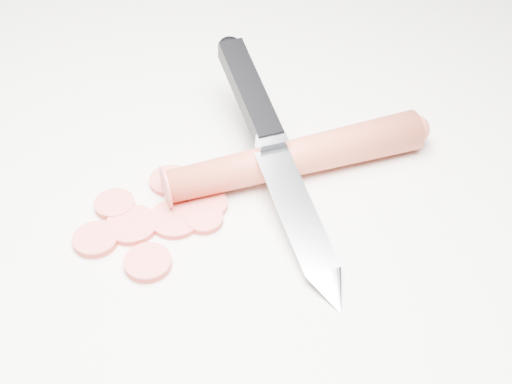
# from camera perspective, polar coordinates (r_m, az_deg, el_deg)

# --- Properties ---
(ground) EXTENTS (2.40, 2.40, 0.00)m
(ground) POSITION_cam_1_polar(r_m,az_deg,el_deg) (0.61, -5.28, 1.19)
(ground) COLOR silver
(ground) RESTS_ON ground
(carrot) EXTENTS (0.20, 0.16, 0.03)m
(carrot) POSITION_cam_1_polar(r_m,az_deg,el_deg) (0.60, 3.21, 2.79)
(carrot) COLOR #C4452D
(carrot) RESTS_ON ground
(carrot_slice_0) EXTENTS (0.04, 0.04, 0.01)m
(carrot_slice_0) POSITION_cam_1_polar(r_m,az_deg,el_deg) (0.60, -6.86, 0.89)
(carrot_slice_0) COLOR #D95448
(carrot_slice_0) RESTS_ON ground
(carrot_slice_1) EXTENTS (0.03, 0.03, 0.01)m
(carrot_slice_1) POSITION_cam_1_polar(r_m,az_deg,el_deg) (0.59, -11.24, -1.00)
(carrot_slice_1) COLOR #D95448
(carrot_slice_1) RESTS_ON ground
(carrot_slice_2) EXTENTS (0.04, 0.04, 0.01)m
(carrot_slice_2) POSITION_cam_1_polar(r_m,az_deg,el_deg) (0.57, -6.47, -2.16)
(carrot_slice_2) COLOR #D95448
(carrot_slice_2) RESTS_ON ground
(carrot_slice_3) EXTENTS (0.04, 0.04, 0.01)m
(carrot_slice_3) POSITION_cam_1_polar(r_m,az_deg,el_deg) (0.54, -8.65, -5.63)
(carrot_slice_3) COLOR #D95448
(carrot_slice_3) RESTS_ON ground
(carrot_slice_4) EXTENTS (0.03, 0.03, 0.01)m
(carrot_slice_4) POSITION_cam_1_polar(r_m,az_deg,el_deg) (0.58, -3.78, -1.01)
(carrot_slice_4) COLOR #D95448
(carrot_slice_4) RESTS_ON ground
(carrot_slice_5) EXTENTS (0.04, 0.04, 0.01)m
(carrot_slice_5) POSITION_cam_1_polar(r_m,az_deg,el_deg) (0.57, -9.90, -2.64)
(carrot_slice_5) COLOR #D95448
(carrot_slice_5) RESTS_ON ground
(carrot_slice_6) EXTENTS (0.03, 0.03, 0.01)m
(carrot_slice_6) POSITION_cam_1_polar(r_m,az_deg,el_deg) (0.57, -4.17, -2.20)
(carrot_slice_6) COLOR #D95448
(carrot_slice_6) RESTS_ON ground
(carrot_slice_7) EXTENTS (0.03, 0.03, 0.01)m
(carrot_slice_7) POSITION_cam_1_polar(r_m,az_deg,el_deg) (0.56, -12.72, -3.75)
(carrot_slice_7) COLOR #D95448
(carrot_slice_7) RESTS_ON ground
(kitchen_knife) EXTENTS (0.18, 0.24, 0.07)m
(kitchen_knife) POSITION_cam_1_polar(r_m,az_deg,el_deg) (0.57, 1.81, 2.98)
(kitchen_knife) COLOR silver
(kitchen_knife) RESTS_ON ground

